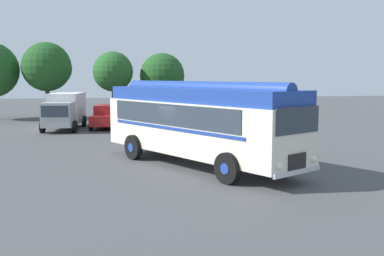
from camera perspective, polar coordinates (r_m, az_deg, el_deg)
The scene contains 9 objects.
ground_plane at distance 19.08m, azimuth -0.67°, elevation -4.56°, with size 120.00×120.00×0.00m, color #474749.
vintage_bus at distance 18.42m, azimuth 0.78°, elevation 1.00°, with size 7.21×9.94×3.49m.
car_near_left at distance 32.53m, azimuth -10.77°, elevation 1.46°, with size 2.41×4.40×1.66m.
car_mid_left at distance 32.53m, azimuth -6.06°, elevation 1.54°, with size 2.23×4.33×1.66m.
car_mid_right at distance 32.83m, azimuth -1.36°, elevation 1.62°, with size 2.39×4.40×1.66m.
box_van at distance 32.66m, azimuth -15.81°, elevation 2.25°, with size 2.73×5.92×2.50m.
tree_left_of_centre at distance 40.37m, azimuth -17.76°, elevation 7.35°, with size 4.16×4.16×6.57m.
tree_centre at distance 38.62m, azimuth -10.08°, elevation 6.95°, with size 3.38×3.38×5.78m.
tree_right_of_centre at distance 39.35m, azimuth -3.88°, elevation 6.71°, with size 3.89×3.89×5.70m.
Camera 1 is at (-2.81, -18.51, 3.69)m, focal length 42.00 mm.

